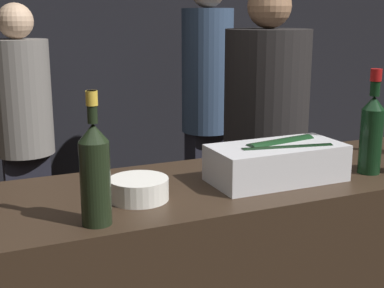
{
  "coord_description": "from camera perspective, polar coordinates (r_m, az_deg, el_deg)",
  "views": [
    {
      "loc": [
        -0.63,
        -1.14,
        1.58
      ],
      "look_at": [
        0.0,
        0.29,
        1.2
      ],
      "focal_mm": 50.0,
      "sensor_mm": 36.0,
      "label": 1
    }
  ],
  "objects": [
    {
      "name": "wall_back_chalkboard",
      "position": [
        3.96,
        -14.81,
        10.67
      ],
      "size": [
        6.4,
        0.06,
        2.8
      ],
      "color": "black",
      "rests_on": "ground_plane"
    },
    {
      "name": "ice_bin_with_bottles",
      "position": [
        1.67,
        9.16,
        -1.76
      ],
      "size": [
        0.41,
        0.2,
        0.12
      ],
      "color": "silver",
      "rests_on": "bar_counter"
    },
    {
      "name": "bowl_white",
      "position": [
        1.49,
        -5.69,
        -4.72
      ],
      "size": [
        0.17,
        0.17,
        0.06
      ],
      "color": "silver",
      "rests_on": "bar_counter"
    },
    {
      "name": "red_wine_bottle_burgundy",
      "position": [
        1.8,
        18.62,
        1.42
      ],
      "size": [
        0.07,
        0.07,
        0.34
      ],
      "color": "black",
      "rests_on": "bar_counter"
    },
    {
      "name": "champagne_bottle",
      "position": [
        1.3,
        -10.31,
        -2.87
      ],
      "size": [
        0.07,
        0.07,
        0.33
      ],
      "color": "black",
      "rests_on": "bar_counter"
    },
    {
      "name": "person_in_hoodie",
      "position": [
        3.42,
        -17.55,
        1.82
      ],
      "size": [
        0.36,
        0.36,
        1.64
      ],
      "rotation": [
        0.0,
        0.0,
        -1.05
      ],
      "color": "black",
      "rests_on": "ground_plane"
    },
    {
      "name": "person_blond_tee",
      "position": [
        3.4,
        1.62,
        4.47
      ],
      "size": [
        0.32,
        0.32,
        1.82
      ],
      "rotation": [
        0.0,
        0.0,
        -2.05
      ],
      "color": "black",
      "rests_on": "ground_plane"
    },
    {
      "name": "person_grey_polo",
      "position": [
        2.7,
        7.79,
        0.08
      ],
      "size": [
        0.42,
        0.42,
        1.72
      ],
      "rotation": [
        0.0,
        0.0,
        -0.34
      ],
      "color": "black",
      "rests_on": "ground_plane"
    }
  ]
}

